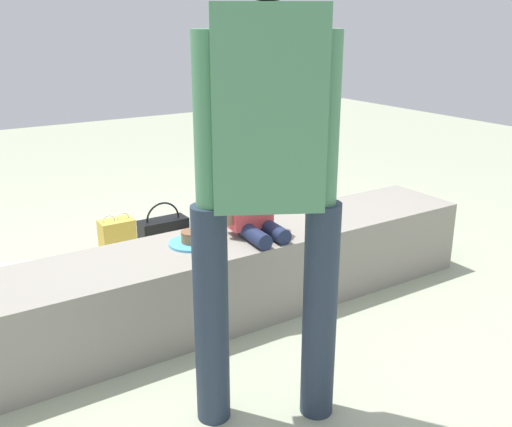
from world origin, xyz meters
The scene contains 11 objects.
ground_plane centered at (0.00, 0.00, 0.00)m, with size 12.00×12.00×0.00m, color #9EA58A.
concrete_ledge centered at (0.00, 0.00, 0.20)m, with size 2.90×0.47×0.40m, color gray.
child_seated centered at (0.19, -0.01, 0.61)m, with size 0.28×0.32×0.48m.
adult_standing centered at (-0.23, -0.76, 1.04)m, with size 0.47×0.35×1.73m.
cake_plate centered at (-0.12, 0.02, 0.42)m, with size 0.22×0.22×0.07m.
gift_bag centered at (-0.21, 0.84, 0.15)m, with size 0.20×0.12×0.34m.
railing_post centered at (0.51, 0.80, 0.35)m, with size 0.36×0.36×0.97m.
water_bottle_far_side centered at (-0.14, 1.08, 0.09)m, with size 0.07×0.07×0.21m.
cake_box_white centered at (-0.86, 0.75, 0.07)m, with size 0.34×0.33×0.15m, color white.
handbag_black_leather centered at (0.16, 1.01, 0.10)m, with size 0.31×0.14×0.30m.
handbag_brown_canvas centered at (1.10, 0.93, 0.11)m, with size 0.27×0.14×0.32m.
Camera 1 is at (-1.25, -2.30, 1.42)m, focal length 40.80 mm.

